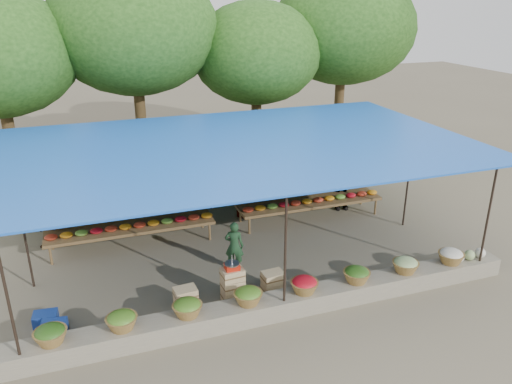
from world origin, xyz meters
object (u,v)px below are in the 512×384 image
object	(u,v)px
blue_crate_front	(54,328)
crate_counter	(232,288)
vendor_seated	(234,246)
weighing_scale	(232,266)
blue_crate_back	(46,319)

from	to	relation	value
blue_crate_front	crate_counter	bearing A→B (deg)	9.20
vendor_seated	weighing_scale	bearing A→B (deg)	95.93
crate_counter	blue_crate_back	distance (m)	3.69
vendor_seated	blue_crate_back	bearing A→B (deg)	36.35
blue_crate_back	weighing_scale	bearing A→B (deg)	-0.97
weighing_scale	vendor_seated	size ratio (longest dim) A/B	0.27
crate_counter	weighing_scale	world-z (taller)	weighing_scale
weighing_scale	blue_crate_front	distance (m)	3.59
weighing_scale	vendor_seated	xyz separation A→B (m)	(0.43, 1.26, -0.24)
blue_crate_front	blue_crate_back	xyz separation A→B (m)	(-0.16, 0.37, -0.00)
crate_counter	blue_crate_front	distance (m)	3.51
weighing_scale	blue_crate_front	xyz separation A→B (m)	(-3.52, 0.04, -0.71)
vendor_seated	crate_counter	bearing A→B (deg)	95.08
blue_crate_back	blue_crate_front	bearing A→B (deg)	-60.74
blue_crate_back	crate_counter	bearing A→B (deg)	-1.01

